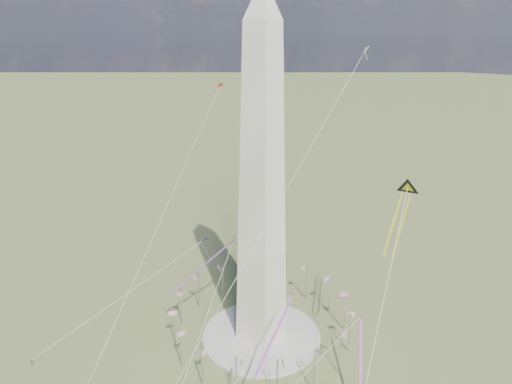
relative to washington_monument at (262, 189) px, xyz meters
The scene contains 12 objects.
ground 47.95m from the washington_monument, ahead, with size 2000.00×2000.00×0.00m, color #4E5E2F.
plaza 47.55m from the washington_monument, ahead, with size 36.00×36.00×0.80m, color #BBB5AB.
washington_monument is the anchor object (origin of this frame).
flagpole_ring 40.68m from the washington_monument, 169.63° to the right, with size 54.40×54.40×13.00m.
person_west 80.74m from the washington_monument, 132.15° to the right, with size 0.81×0.63×1.67m, color gray.
kite_delta_black 37.29m from the washington_monument, 24.33° to the left, with size 7.17×18.47×15.10m.
kite_diamond_purple 39.25m from the washington_monument, 167.96° to the left, with size 1.84×2.78×8.38m.
kite_streamer_left 35.30m from the washington_monument, 41.22° to the right, with size 3.18×19.45×13.35m.
kite_streamer_mid 29.18m from the washington_monument, 166.39° to the right, with size 10.97×20.75×15.40m.
kite_streamer_right 48.88m from the washington_monument, ahead, with size 11.99×21.29×16.00m.
kite_small_red 53.22m from the washington_monument, 144.04° to the left, with size 1.64×2.34×4.86m.
kite_small_white 59.96m from the washington_monument, 83.91° to the left, with size 1.32×1.96×4.18m.
Camera 1 is at (68.84, -93.92, 88.61)m, focal length 32.00 mm.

